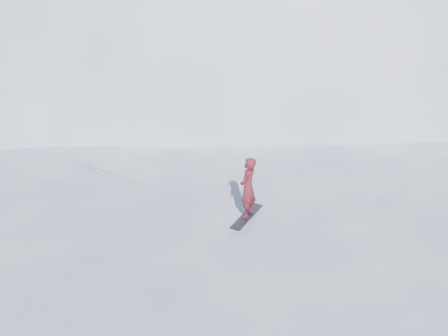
% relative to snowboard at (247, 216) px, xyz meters
% --- Properties ---
extents(ground, '(400.00, 400.00, 0.00)m').
position_rel_snowboard_xyz_m(ground, '(0.34, -0.23, -2.41)').
color(ground, white).
rests_on(ground, ground).
extents(near_ridge, '(36.00, 28.00, 4.80)m').
position_rel_snowboard_xyz_m(near_ridge, '(1.34, 2.77, -2.41)').
color(near_ridge, white).
rests_on(near_ridge, ground).
extents(summit_peak, '(60.00, 56.00, 56.00)m').
position_rel_snowboard_xyz_m(summit_peak, '(22.34, 25.77, -2.41)').
color(summit_peak, white).
rests_on(summit_peak, ground).
extents(peak_shoulder, '(28.00, 24.00, 18.00)m').
position_rel_snowboard_xyz_m(peak_shoulder, '(10.34, 19.77, -2.41)').
color(peak_shoulder, white).
rests_on(peak_shoulder, ground).
extents(wind_bumps, '(16.00, 14.40, 1.00)m').
position_rel_snowboard_xyz_m(wind_bumps, '(-0.21, 1.89, -2.41)').
color(wind_bumps, white).
rests_on(wind_bumps, ground).
extents(snowboard, '(1.52, 0.87, 0.03)m').
position_rel_snowboard_xyz_m(snowboard, '(0.00, 0.00, 0.00)').
color(snowboard, black).
rests_on(snowboard, near_ridge).
extents(snowboarder, '(0.72, 0.61, 1.68)m').
position_rel_snowboard_xyz_m(snowboarder, '(0.00, 0.00, 0.85)').
color(snowboarder, maroon).
rests_on(snowboarder, snowboard).
extents(board_tracks, '(1.63, 5.97, 0.04)m').
position_rel_snowboard_xyz_m(board_tracks, '(-1.53, 3.96, 0.01)').
color(board_tracks, silver).
rests_on(board_tracks, ground).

